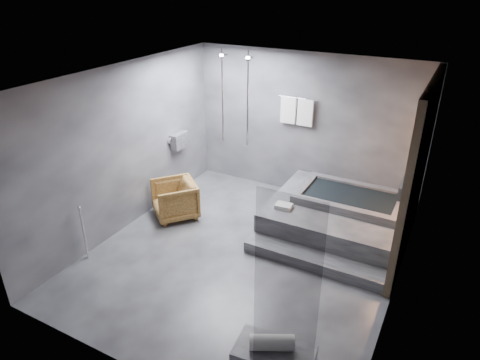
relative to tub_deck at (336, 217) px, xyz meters
The scene contains 6 objects.
room 2.02m from the tub_deck, 118.47° to the right, with size 5.00×5.04×2.82m.
tub_deck is the anchor object (origin of this frame).
tub_step 1.19m from the tub_deck, 90.00° to the right, with size 2.20×0.36×0.18m, color #323235.
driftwood_chair 2.89m from the tub_deck, 160.89° to the right, with size 0.73×0.75×0.69m, color #4F3213.
rolled_towel 3.30m from the tub_deck, 85.71° to the right, with size 0.17×0.17×0.48m, color silver.
deck_towel 0.99m from the tub_deck, 143.34° to the right, with size 0.27×0.20×0.07m, color silver.
Camera 1 is at (2.58, -4.96, 4.05)m, focal length 32.00 mm.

